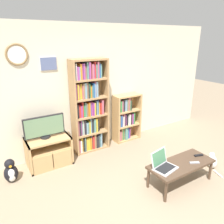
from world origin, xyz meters
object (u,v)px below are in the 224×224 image
television (44,127)px  laptop (163,164)px  coffee_table (181,165)px  bookshelf_tall (88,108)px  bookshelf_short (125,118)px  remote_far_from_laptop (199,155)px  tv_stand (49,151)px  remote_near_laptop (194,163)px  cat (212,161)px  penguin_figurine (11,172)px

television → laptop: 2.18m
coffee_table → laptop: 0.38m
bookshelf_tall → laptop: bearing=-77.3°
bookshelf_tall → bookshelf_short: (0.93, 0.00, -0.42)m
laptop → remote_far_from_laptop: laptop is taller
television → coffee_table: (1.71, -1.75, -0.43)m
remote_far_from_laptop → television: bearing=68.2°
bookshelf_short → tv_stand: bearing=-175.4°
coffee_table → remote_near_laptop: bearing=-32.9°
bookshelf_short → cat: bookshelf_short is taller
tv_stand → television: 0.49m
coffee_table → remote_far_from_laptop: (0.43, 0.00, 0.05)m
tv_stand → penguin_figurine: 0.74m
television → bookshelf_tall: bearing=6.8°
bookshelf_short → remote_near_laptop: (0.01, -1.98, -0.14)m
laptop → penguin_figurine: 2.51m
television → cat: size_ratio=1.56×
cat → bookshelf_tall: bearing=171.8°
coffee_table → bookshelf_short: bearing=84.9°
bookshelf_short → penguin_figurine: (-2.55, -0.34, -0.34)m
remote_far_from_laptop → coffee_table: bearing=108.0°
remote_near_laptop → cat: 0.77m
bookshelf_tall → bookshelf_short: 1.02m
remote_far_from_laptop → tv_stand: bearing=68.3°
bookshelf_tall → remote_far_from_laptop: (1.19, -1.85, -0.56)m
tv_stand → cat: bearing=-33.5°
television → cat: (2.60, -1.73, -0.65)m
cat → laptop: bearing=-142.3°
television → remote_near_laptop: size_ratio=4.50×
tv_stand → bookshelf_tall: size_ratio=0.41×
bookshelf_tall → penguin_figurine: 1.82m
bookshelf_tall → cat: size_ratio=4.11×
penguin_figurine → bookshelf_tall: bearing=11.9°
television → penguin_figurine: size_ratio=1.76×
cat → penguin_figurine: (-3.27, 1.50, 0.07)m
remote_near_laptop → remote_far_from_laptop: same height
bookshelf_short → remote_near_laptop: bookshelf_short is taller
tv_stand → television: size_ratio=1.08×
remote_near_laptop → remote_far_from_laptop: 0.28m
bookshelf_tall → coffee_table: bearing=-67.7°
bookshelf_tall → penguin_figurine: bearing=-168.1°
laptop → coffee_table: bearing=-21.1°
laptop → remote_far_from_laptop: size_ratio=2.46×
television → bookshelf_short: size_ratio=0.67×
bookshelf_tall → remote_near_laptop: size_ratio=11.90×
tv_stand → television: (-0.03, 0.03, 0.49)m
tv_stand → penguin_figurine: (-0.71, -0.20, -0.09)m
tv_stand → remote_near_laptop: 2.60m
remote_far_from_laptop → remote_near_laptop: bearing=132.1°
penguin_figurine → remote_far_from_laptop: bearing=-28.3°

